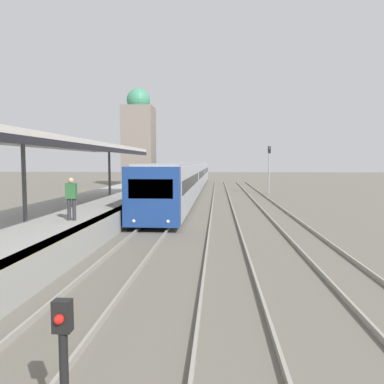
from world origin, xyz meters
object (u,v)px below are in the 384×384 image
(person_on_platform, at_px, (71,196))
(signal_mast_far, at_px, (269,164))
(signal_post_near, at_px, (64,360))
(train_near, at_px, (191,175))

(person_on_platform, bearing_deg, signal_mast_far, 66.29)
(signal_post_near, height_order, signal_mast_far, signal_mast_far)
(person_on_platform, bearing_deg, signal_post_near, -68.77)
(train_near, height_order, signal_mast_far, signal_mast_far)
(signal_post_near, bearing_deg, signal_mast_far, 78.74)
(person_on_platform, bearing_deg, train_near, 84.82)
(person_on_platform, height_order, signal_mast_far, signal_mast_far)
(person_on_platform, height_order, signal_post_near, person_on_platform)
(train_near, height_order, signal_post_near, train_near)
(signal_post_near, relative_size, signal_mast_far, 0.37)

